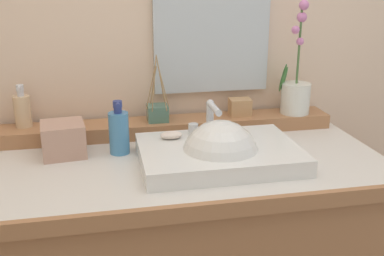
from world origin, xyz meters
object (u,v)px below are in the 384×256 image
Objects in this scene: lotion_bottle at (119,132)px; soap_bar at (171,135)px; tissue_box at (63,139)px; potted_plant at (295,90)px; trinket_box at (240,107)px; reed_diffuser at (157,112)px; soap_dispenser at (22,110)px; sink_basin at (220,157)px.

soap_bar is at bearing -14.64° from lotion_bottle.
soap_bar is at bearing -10.39° from tissue_box.
trinket_box is (-0.21, 0.02, -0.06)m from potted_plant.
reed_diffuser reaches higher than tissue_box.
soap_bar is 0.20m from reed_diffuser.
soap_dispenser is at bearing -178.38° from trinket_box.
tissue_box is (-0.83, -0.13, -0.09)m from potted_plant.
sink_basin is at bearing -38.08° from soap_bar.
trinket_box is 0.45× the size of lotion_bottle.
lotion_bottle is at bearing 165.36° from soap_bar.
sink_basin is 6.20× the size of trinket_box.
trinket_box is at bearing 13.28° from tissue_box.
potted_plant reaches higher than trinket_box.
soap_bar is 0.17× the size of potted_plant.
soap_dispenser is at bearing 149.68° from lotion_bottle.
soap_dispenser is 0.36m from lotion_bottle.
soap_dispenser is 0.76m from trinket_box.
potted_plant reaches higher than tissue_box.
potted_plant is 1.74× the size of reed_diffuser.
sink_basin is 0.49m from tissue_box.
sink_basin is 0.17m from soap_bar.
lotion_bottle is at bearing -132.33° from reed_diffuser.
soap_dispenser reaches higher than trinket_box.
potted_plant reaches higher than sink_basin.
reed_diffuser is 3.06× the size of trinket_box.
lotion_bottle reaches higher than sink_basin.
soap_bar is at bearing 141.92° from sink_basin.
tissue_box is (-0.62, -0.15, -0.03)m from trinket_box.
reed_diffuser is (-0.15, 0.30, 0.06)m from sink_basin.
potted_plant is at bearing 12.95° from lotion_bottle.
lotion_bottle is (0.31, -0.18, -0.04)m from soap_dispenser.
tissue_box is (-0.46, 0.16, 0.03)m from sink_basin.
sink_basin is 0.69m from soap_dispenser.
soap_bar is (-0.13, 0.10, 0.04)m from sink_basin.
reed_diffuser reaches higher than lotion_bottle.
potted_plant reaches higher than soap_bar.
sink_basin is at bearing -140.96° from potted_plant.
reed_diffuser is at bearing 94.91° from soap_bar.
trinket_box is 0.48m from lotion_bottle.
reed_diffuser reaches higher than soap_bar.
lotion_bottle is (-0.14, -0.16, -0.01)m from reed_diffuser.
potted_plant is 2.38× the size of lotion_bottle.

